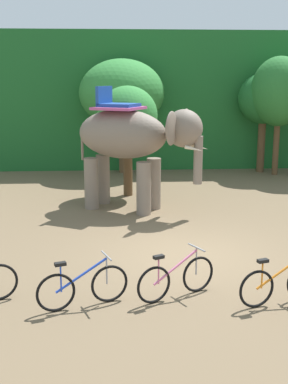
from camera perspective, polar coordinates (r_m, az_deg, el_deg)
ground_plane at (r=11.89m, az=4.82°, el=-7.13°), size 80.00×80.00×0.00m
foliage_hedge at (r=25.23m, az=0.24°, el=10.47°), size 36.00×6.00×6.01m
tree_center at (r=21.65m, az=-2.52°, el=11.06°), size 3.59×3.59×4.80m
tree_far_right at (r=17.34m, az=-1.87°, el=8.46°), size 2.04×2.04×3.77m
tree_center_left at (r=22.39m, az=13.32°, el=10.12°), size 2.15×2.15×4.24m
tree_center_right at (r=21.86m, az=14.99°, el=10.83°), size 2.32×2.32×4.89m
elephant at (r=15.45m, az=-1.36°, el=5.96°), size 4.12×3.11×3.78m
bike_blue at (r=9.28m, az=-6.90°, el=-10.54°), size 1.63×0.72×0.92m
bike_pink at (r=9.60m, az=3.67°, el=-9.64°), size 1.54×0.86×0.92m
bike_orange at (r=9.67m, az=15.09°, el=-9.93°), size 1.65×0.65×0.92m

